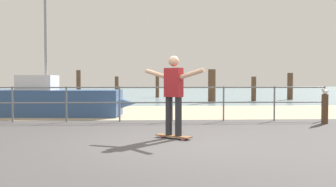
% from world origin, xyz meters
% --- Properties ---
extents(ground_plane, '(24.00, 10.00, 0.04)m').
position_xyz_m(ground_plane, '(0.00, -1.00, 0.00)').
color(ground_plane, '#474444').
rests_on(ground_plane, ground).
extents(beach_strip, '(24.00, 6.00, 0.04)m').
position_xyz_m(beach_strip, '(0.00, 7.00, 0.00)').
color(beach_strip, tan).
rests_on(beach_strip, ground).
extents(sea_surface, '(72.00, 50.00, 0.04)m').
position_xyz_m(sea_surface, '(0.00, 35.00, 0.00)').
color(sea_surface, '#75939E').
rests_on(sea_surface, ground).
extents(railing_fence, '(13.81, 0.05, 1.05)m').
position_xyz_m(railing_fence, '(-2.06, 3.60, 0.70)').
color(railing_fence, slate).
rests_on(railing_fence, ground).
extents(sailboat, '(5.02, 1.76, 5.80)m').
position_xyz_m(sailboat, '(-3.46, 5.47, 0.53)').
color(sailboat, '#335184').
rests_on(sailboat, ground).
extents(skateboard, '(0.75, 0.65, 0.08)m').
position_xyz_m(skateboard, '(0.07, 0.47, 0.07)').
color(skateboard, brown).
rests_on(skateboard, ground).
extents(skateboarder, '(1.19, 0.97, 1.65)m').
position_xyz_m(skateboarder, '(0.07, 0.47, 1.02)').
color(skateboarder, '#26262B').
rests_on(skateboarder, skateboard).
extents(bollard_short, '(0.18, 0.18, 0.84)m').
position_xyz_m(bollard_short, '(4.46, 2.83, 0.42)').
color(bollard_short, '#513826').
rests_on(bollard_short, ground).
extents(seagull, '(0.36, 0.40, 0.18)m').
position_xyz_m(seagull, '(4.45, 2.82, 0.92)').
color(seagull, white).
rests_on(seagull, bollard_short).
extents(groyne_post_0, '(0.31, 0.31, 1.94)m').
position_xyz_m(groyne_post_0, '(-5.33, 18.63, 0.97)').
color(groyne_post_0, '#513826').
rests_on(groyne_post_0, ground).
extents(groyne_post_1, '(0.26, 0.26, 1.48)m').
position_xyz_m(groyne_post_1, '(-2.58, 17.44, 0.74)').
color(groyne_post_1, '#513826').
rests_on(groyne_post_1, ground).
extents(groyne_post_2, '(0.26, 0.26, 1.55)m').
position_xyz_m(groyne_post_2, '(0.17, 18.71, 0.78)').
color(groyne_post_2, '#513826').
rests_on(groyne_post_2, ground).
extents(groyne_post_3, '(0.40, 0.40, 1.81)m').
position_xyz_m(groyne_post_3, '(2.92, 12.19, 0.91)').
color(groyne_post_3, '#513826').
rests_on(groyne_post_3, ground).
extents(groyne_post_4, '(0.28, 0.28, 1.44)m').
position_xyz_m(groyne_post_4, '(5.67, 13.84, 0.72)').
color(groyne_post_4, '#513826').
rests_on(groyne_post_4, ground).
extents(groyne_post_5, '(0.34, 0.34, 1.69)m').
position_xyz_m(groyne_post_5, '(8.43, 15.33, 0.85)').
color(groyne_post_5, '#513826').
rests_on(groyne_post_5, ground).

